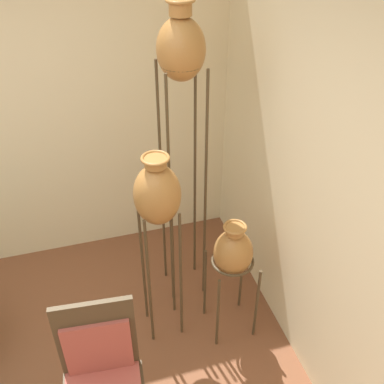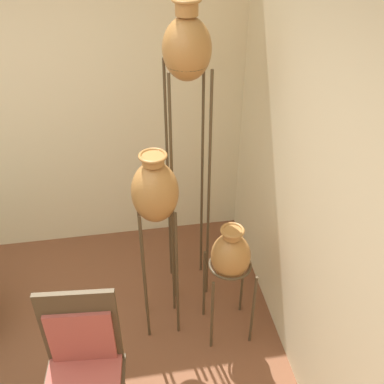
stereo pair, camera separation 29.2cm
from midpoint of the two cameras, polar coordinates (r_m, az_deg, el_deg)
name	(u,v)px [view 2 (the right image)]	position (r m, az deg, el deg)	size (l,w,h in m)	color
wall_back	(0,108)	(3.79, -21.19, 9.83)	(7.88, 0.06, 2.70)	beige
wall_right	(352,251)	(2.36, 23.02, -7.06)	(0.06, 7.88, 2.70)	beige
vase_stand_tall	(187,60)	(2.82, 2.45, 16.32)	(0.30, 0.30, 2.27)	#473823
vase_stand_medium	(155,195)	(2.79, -1.73, -0.49)	(0.30, 0.30, 1.50)	#473823
vase_stand_short	(231,257)	(3.07, 7.67, -8.31)	(0.31, 0.31, 0.98)	#473823
chair	(82,371)	(2.67, -10.58, -21.65)	(0.49, 0.55, 1.08)	#473823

